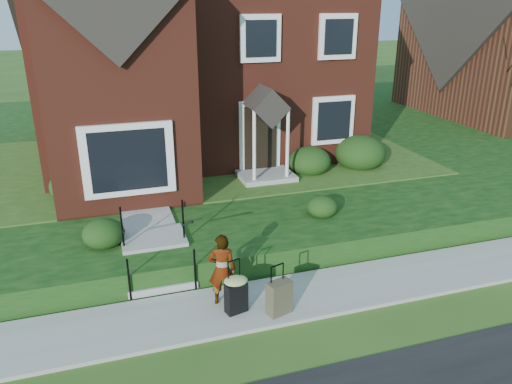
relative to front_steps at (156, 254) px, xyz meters
name	(u,v)px	position (x,y,z in m)	size (l,w,h in m)	color
ground	(295,299)	(2.50, -1.84, -0.47)	(120.00, 120.00, 0.00)	#2D5119
sidewalk	(295,297)	(2.50, -1.84, -0.43)	(60.00, 1.60, 0.08)	#9E9B93
terrace	(287,137)	(6.50, 9.06, -0.17)	(44.00, 20.00, 0.60)	black
walkway	(141,196)	(0.00, 3.16, 0.16)	(1.20, 6.00, 0.06)	#9E9B93
main_house	(186,11)	(2.29, 7.76, 4.79)	(10.40, 10.20, 9.40)	maroon
front_steps	(156,254)	(0.00, 0.00, 0.00)	(1.40, 2.02, 1.50)	#9E9B93
foundation_shrubs	(250,167)	(3.17, 3.41, 0.61)	(10.10, 4.48, 1.12)	#163510
woman	(222,269)	(1.06, -1.65, 0.34)	(0.53, 0.35, 1.47)	#999999
suitcase_black	(236,292)	(1.23, -2.02, 0.02)	(0.52, 0.46, 1.08)	black
suitcase_olive	(279,297)	(1.98, -2.30, -0.06)	(0.52, 0.38, 1.00)	#4C4833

